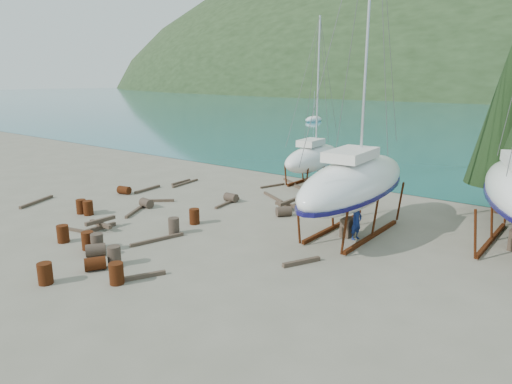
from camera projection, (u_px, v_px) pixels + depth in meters
The scene contains 43 objects.
ground at pixel (208, 236), 23.92m from camera, with size 600.00×600.00×0.00m, color #6B6654.
far_house_left at pixel (408, 90), 204.02m from camera, with size 6.60×5.60×5.60m.
far_house_center at pixel (508, 92), 179.97m from camera, with size 6.60×5.60×5.60m.
cypress_back_left at pixel (511, 103), 26.37m from camera, with size 4.14×4.14×11.50m.
moored_boat_left at pixel (314, 120), 87.57m from camera, with size 2.00×5.00×6.05m.
moored_boat_far at pixel (496, 111), 112.43m from camera, with size 2.00×5.00×6.05m.
large_sailboat_near at pixel (354, 182), 23.57m from camera, with size 4.01×11.30×17.49m.
small_sailboat_shore at pixel (313, 158), 35.39m from camera, with size 3.10×7.99×12.48m.
worker at pixel (356, 222), 23.18m from camera, with size 0.68×0.45×1.87m, color navy.
drum_0 at pixel (81, 207), 27.74m from camera, with size 0.58×0.58×0.88m, color #602B10.
drum_1 at pixel (96, 250), 21.12m from camera, with size 0.58×0.58×0.88m, color #2D2823.
drum_2 at pixel (124, 190), 32.46m from camera, with size 0.58×0.58×0.88m, color #602B10.
drum_3 at pixel (45, 273), 18.20m from camera, with size 0.58×0.58×0.88m, color #602B10.
drum_4 at pixel (314, 199), 30.00m from camera, with size 0.58×0.58×0.88m, color #602B10.
drum_5 at pixel (174, 226), 24.09m from camera, with size 0.58×0.58×0.88m, color #2D2823.
drum_7 at pixel (116, 273), 18.21m from camera, with size 0.58×0.58×0.88m, color #602B10.
drum_8 at pixel (88, 208), 27.45m from camera, with size 0.58×0.58×0.88m, color #602B10.
drum_9 at pixel (231, 197), 30.45m from camera, with size 0.58×0.58×0.88m, color #2D2823.
drum_10 at pixel (63, 234), 22.87m from camera, with size 0.58×0.58×0.88m, color #602B10.
drum_11 at pixel (284, 211), 27.24m from camera, with size 0.58×0.58×0.88m, color #2D2823.
drum_12 at pixel (95, 264), 19.55m from camera, with size 0.58×0.58×0.88m, color #602B10.
drum_13 at pixel (88, 241), 21.90m from camera, with size 0.58×0.58×0.88m, color #602B10.
drum_14 at pixel (194, 216), 25.76m from camera, with size 0.58×0.58×0.88m, color #602B10.
drum_15 at pixel (146, 203), 29.08m from camera, with size 0.58×0.58×0.88m, color #2D2823.
drum_16 at pixel (97, 243), 21.64m from camera, with size 0.58×0.58×0.88m, color #2D2823.
drum_17 at pixel (114, 256), 20.02m from camera, with size 0.58×0.58×0.88m, color #2D2823.
timber_0 at pixel (272, 186), 34.75m from camera, with size 0.14×2.22×0.14m, color brown.
timber_1 at pixel (302, 262), 20.23m from camera, with size 0.19×1.89×0.19m, color brown.
timber_2 at pixel (148, 189), 33.56m from camera, with size 0.19×2.52×0.19m, color brown.
timber_3 at pixel (81, 231), 24.40m from camera, with size 0.15×2.57×0.15m, color brown.
timber_4 at pixel (160, 201), 30.47m from camera, with size 0.17×1.81×0.17m, color brown.
timber_5 at pixel (158, 240), 23.09m from camera, with size 0.16×2.90×0.16m, color brown.
timber_6 at pixel (301, 188), 33.83m from camera, with size 0.19×1.78×0.19m, color brown.
timber_7 at pixel (144, 276), 18.83m from camera, with size 0.17×1.76×0.17m, color brown.
timber_9 at pixel (289, 181), 36.18m from camera, with size 0.15×2.07×0.15m, color brown.
timber_10 at pixel (273, 197), 31.37m from camera, with size 0.16×2.82×0.16m, color brown.
timber_11 at pixel (228, 203), 29.93m from camera, with size 0.15×2.80×0.15m, color brown.
timber_12 at pixel (135, 211), 28.00m from camera, with size 0.17×2.54×0.17m, color brown.
timber_14 at pixel (37, 202), 30.15m from camera, with size 0.18×3.06×0.18m, color brown.
timber_15 at pixel (185, 183), 35.59m from camera, with size 0.15×3.10×0.15m, color brown.
timber_17 at pixel (181, 182), 35.93m from camera, with size 0.16×2.07×0.16m, color brown.
timber_pile_fore at pixel (101, 224), 24.84m from camera, with size 1.80×1.80×0.60m.
timber_pile_aft at pixel (288, 205), 28.58m from camera, with size 1.80×1.80×0.60m.
Camera 1 is at (16.03, -16.22, 8.00)m, focal length 32.00 mm.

